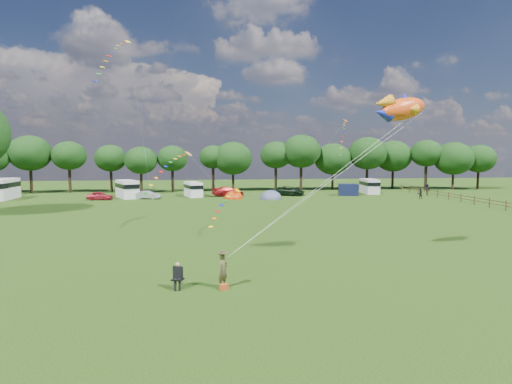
{
  "coord_description": "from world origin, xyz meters",
  "views": [
    {
      "loc": [
        -3.79,
        -22.39,
        6.73
      ],
      "look_at": [
        0.0,
        8.0,
        4.0
      ],
      "focal_mm": 30.0,
      "sensor_mm": 36.0,
      "label": 1
    }
  ],
  "objects": [
    {
      "name": "tent_orange",
      "position": [
        0.79,
        41.84,
        0.02
      ],
      "size": [
        2.98,
        3.26,
        2.33
      ],
      "color": "#C23407",
      "rests_on": "ground"
    },
    {
      "name": "campervan_a",
      "position": [
        -33.28,
        44.99,
        1.65
      ],
      "size": [
        2.74,
        6.28,
        3.06
      ],
      "rotation": [
        0.0,
        0.0,
        1.58
      ],
      "color": "silver",
      "rests_on": "ground"
    },
    {
      "name": "streamer_kite_c",
      "position": [
        -1.72,
        14.33,
        2.68
      ],
      "size": [
        3.08,
        4.9,
        2.77
      ],
      "rotation": [
        0.0,
        0.0,
        0.86
      ],
      "color": "#D18801",
      "rests_on": "ground"
    },
    {
      "name": "car_a",
      "position": [
        -18.82,
        42.26,
        0.63
      ],
      "size": [
        3.89,
        1.84,
        1.25
      ],
      "primitive_type": "imported",
      "rotation": [
        0.0,
        0.0,
        1.47
      ],
      "color": "#AD202F",
      "rests_on": "ground"
    },
    {
      "name": "fish_kite",
      "position": [
        8.67,
        3.81,
        9.6
      ],
      "size": [
        4.12,
        2.16,
        2.16
      ],
      "rotation": [
        0.0,
        -0.21,
        0.25
      ],
      "color": "#EF4A14",
      "rests_on": "ground"
    },
    {
      "name": "fence",
      "position": [
        32.0,
        34.5,
        0.7
      ],
      "size": [
        0.12,
        33.12,
        1.2
      ],
      "color": "#472D19",
      "rests_on": "ground"
    },
    {
      "name": "ground_plane",
      "position": [
        0.0,
        0.0,
        0.0
      ],
      "size": [
        180.0,
        180.0,
        0.0
      ],
      "primitive_type": "plane",
      "color": "black",
      "rests_on": "ground"
    },
    {
      "name": "streamer_kite_d",
      "position": [
        12.11,
        24.79,
        9.35
      ],
      "size": [
        2.59,
        5.06,
        4.26
      ],
      "rotation": [
        0.0,
        0.0,
        0.93
      ],
      "color": "orange",
      "rests_on": "ground"
    },
    {
      "name": "tent_greyblue",
      "position": [
        6.3,
        40.66,
        0.02
      ],
      "size": [
        3.52,
        3.85,
        2.62
      ],
      "color": "#47506A",
      "rests_on": "ground"
    },
    {
      "name": "campervan_c",
      "position": [
        -5.32,
        45.69,
        1.25
      ],
      "size": [
        3.18,
        5.09,
        2.32
      ],
      "rotation": [
        0.0,
        0.0,
        1.84
      ],
      "color": "white",
      "rests_on": "ground"
    },
    {
      "name": "walker_a",
      "position": [
        28.47,
        37.73,
        0.79
      ],
      "size": [
        0.79,
        0.51,
        1.59
      ],
      "primitive_type": "imported",
      "rotation": [
        0.0,
        0.0,
        3.1
      ],
      "color": "black",
      "rests_on": "ground"
    },
    {
      "name": "kite_bag",
      "position": [
        -2.82,
        -1.62,
        0.14
      ],
      "size": [
        0.47,
        0.41,
        0.28
      ],
      "primitive_type": "cube",
      "rotation": [
        0.0,
        0.0,
        0.43
      ],
      "color": "#B5431D",
      "rests_on": "ground"
    },
    {
      "name": "car_d",
      "position": [
        9.99,
        45.72,
        0.74
      ],
      "size": [
        5.96,
        4.43,
        1.48
      ],
      "primitive_type": "imported",
      "rotation": [
        0.0,
        0.0,
        1.16
      ],
      "color": "black",
      "rests_on": "ground"
    },
    {
      "name": "streamer_kite_b",
      "position": [
        -6.69,
        18.62,
        5.67
      ],
      "size": [
        4.23,
        4.78,
        3.83
      ],
      "rotation": [
        0.0,
        0.0,
        1.21
      ],
      "color": "yellow",
      "rests_on": "ground"
    },
    {
      "name": "kite_flyer",
      "position": [
        -2.83,
        -1.3,
        0.89
      ],
      "size": [
        0.74,
        0.77,
        1.77
      ],
      "primitive_type": "imported",
      "rotation": [
        0.0,
        0.0,
        0.88
      ],
      "color": "#4E4A28",
      "rests_on": "ground"
    },
    {
      "name": "streamer_kite_a",
      "position": [
        -13.56,
        28.88,
        18.14
      ],
      "size": [
        3.28,
        5.48,
        5.73
      ],
      "rotation": [
        0.0,
        0.0,
        0.61
      ],
      "color": "#FFF51C",
      "rests_on": "ground"
    },
    {
      "name": "awning_navy",
      "position": [
        19.7,
        44.58,
        0.93
      ],
      "size": [
        3.45,
        3.02,
        1.87
      ],
      "primitive_type": "cube",
      "rotation": [
        0.0,
        0.0,
        -0.22
      ],
      "color": "#111736",
      "rests_on": "ground"
    },
    {
      "name": "campervan_d",
      "position": [
        24.51,
        47.52,
        1.32
      ],
      "size": [
        2.5,
        5.15,
        2.45
      ],
      "rotation": [
        0.0,
        0.0,
        1.5
      ],
      "color": "silver",
      "rests_on": "ground"
    },
    {
      "name": "car_c",
      "position": [
        0.2,
        45.97,
        0.74
      ],
      "size": [
        5.35,
        3.43,
        1.49
      ],
      "primitive_type": "imported",
      "rotation": [
        0.0,
        0.0,
        1.86
      ],
      "color": "maroon",
      "rests_on": "ground"
    },
    {
      "name": "walker_b",
      "position": [
        32.57,
        43.21,
        0.95
      ],
      "size": [
        1.36,
        1.02,
        1.9
      ],
      "primitive_type": "imported",
      "rotation": [
        0.0,
        0.0,
        3.55
      ],
      "color": "black",
      "rests_on": "ground"
    },
    {
      "name": "camp_chair",
      "position": [
        -5.09,
        -1.13,
        0.81
      ],
      "size": [
        0.7,
        0.73,
        1.35
      ],
      "rotation": [
        0.0,
        0.0,
        -0.39
      ],
      "color": "#99999E",
      "rests_on": "ground"
    },
    {
      "name": "car_b",
      "position": [
        -12.03,
        42.83,
        0.62
      ],
      "size": [
        3.71,
        2.22,
        1.23
      ],
      "primitive_type": "imported",
      "rotation": [
        0.0,
        0.0,
        1.29
      ],
      "color": "#9B9DA4",
      "rests_on": "ground"
    },
    {
      "name": "tree_line",
      "position": [
        5.3,
        54.99,
        6.35
      ],
      "size": [
        102.98,
        10.98,
        10.27
      ],
      "color": "black",
      "rests_on": "ground"
    },
    {
      "name": "campervan_b",
      "position": [
        -15.35,
        44.92,
        1.45
      ],
      "size": [
        4.39,
        5.98,
        2.7
      ],
      "rotation": [
        0.0,
        0.0,
        1.99
      ],
      "color": "white",
      "rests_on": "ground"
    }
  ]
}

